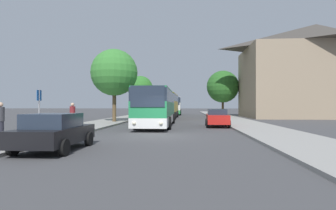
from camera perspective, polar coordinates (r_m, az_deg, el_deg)
ground_plane at (r=15.88m, az=-1.37°, el=-6.75°), size 300.00×300.00×0.00m
sidewalk_left at (r=17.97m, az=-24.31°, el=-5.73°), size 4.00×120.00×0.15m
sidewalk_right at (r=16.71m, az=23.42°, el=-6.15°), size 4.00×120.00×0.15m
building_right_background at (r=45.78m, az=29.57°, el=6.48°), size 20.92×11.93×14.17m
bus_front at (r=23.41m, az=-2.42°, el=-0.41°), size 2.96×11.96×3.20m
bus_middle at (r=37.29m, az=-0.20°, el=-0.07°), size 2.98×11.74×3.50m
bus_rear at (r=52.25m, az=1.35°, el=-0.12°), size 2.95×10.63×3.44m
parked_car_left_curb at (r=11.71m, az=-23.45°, el=-5.27°), size 2.16×4.00×1.51m
parked_car_right_near at (r=23.11m, az=10.65°, el=-2.69°), size 2.09×4.14×1.52m
bus_stop_sign at (r=16.58m, az=-26.25°, el=-0.33°), size 0.08×0.45×2.61m
pedestrian_waiting_near at (r=15.92m, az=-32.64°, el=-2.77°), size 0.36×0.36×1.85m
pedestrian_waiting_far at (r=18.72m, az=-20.08°, el=-2.35°), size 0.36×0.36×1.87m
tree_left_near at (r=28.43m, az=-11.61°, el=6.90°), size 4.91×4.91×7.63m
tree_left_far at (r=42.38m, az=-6.04°, el=3.58°), size 4.03×4.03×6.45m
tree_right_near at (r=48.53m, az=11.84°, el=3.92°), size 5.78×5.78×8.00m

